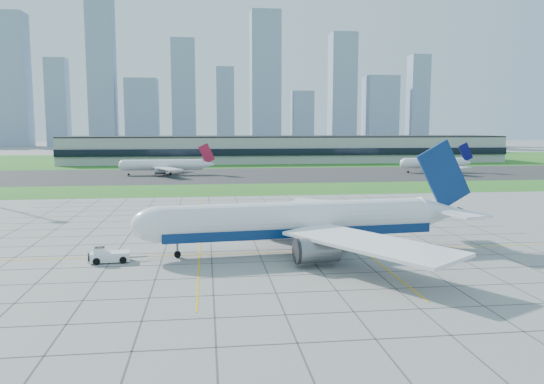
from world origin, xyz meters
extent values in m
plane|color=gray|center=(0.00, 0.00, 0.00)|extent=(1400.00, 1400.00, 0.00)
cube|color=#2E611B|center=(0.00, 90.00, 0.02)|extent=(700.00, 35.00, 0.04)
cube|color=#383838|center=(0.00, 145.00, 0.03)|extent=(700.00, 75.00, 0.04)
cube|color=#2E611B|center=(0.00, 255.00, 0.02)|extent=(700.00, 145.00, 0.04)
cube|color=#474744|center=(-40.00, 10.00, 0.01)|extent=(0.18, 130.00, 0.02)
cube|color=#474744|center=(-32.00, 10.00, 0.01)|extent=(0.18, 130.00, 0.02)
cube|color=#474744|center=(-24.00, 10.00, 0.01)|extent=(0.18, 130.00, 0.02)
cube|color=#474744|center=(-16.00, 10.00, 0.01)|extent=(0.18, 130.00, 0.02)
cube|color=#474744|center=(-8.00, 10.00, 0.01)|extent=(0.18, 130.00, 0.02)
cube|color=#474744|center=(0.00, 10.00, 0.01)|extent=(0.18, 130.00, 0.02)
cube|color=#474744|center=(8.00, 10.00, 0.01)|extent=(0.18, 130.00, 0.02)
cube|color=#474744|center=(16.00, 10.00, 0.01)|extent=(0.18, 130.00, 0.02)
cube|color=#474744|center=(24.00, 10.00, 0.01)|extent=(0.18, 130.00, 0.02)
cube|color=#474744|center=(32.00, 10.00, 0.01)|extent=(0.18, 130.00, 0.02)
cube|color=#474744|center=(40.00, 10.00, 0.01)|extent=(0.18, 130.00, 0.02)
cube|color=#474744|center=(48.00, 10.00, 0.01)|extent=(0.18, 130.00, 0.02)
cube|color=#474744|center=(0.00, -40.00, 0.01)|extent=(110.00, 0.18, 0.02)
cube|color=#474744|center=(0.00, -32.00, 0.01)|extent=(110.00, 0.18, 0.02)
cube|color=#474744|center=(0.00, -24.00, 0.01)|extent=(110.00, 0.18, 0.02)
cube|color=#474744|center=(0.00, -16.00, 0.01)|extent=(110.00, 0.18, 0.02)
cube|color=#474744|center=(0.00, -8.00, 0.01)|extent=(110.00, 0.18, 0.02)
cube|color=#474744|center=(0.00, 0.00, 0.01)|extent=(110.00, 0.18, 0.02)
cube|color=#474744|center=(0.00, 8.00, 0.01)|extent=(110.00, 0.18, 0.02)
cube|color=#474744|center=(0.00, 16.00, 0.01)|extent=(110.00, 0.18, 0.02)
cube|color=#474744|center=(0.00, 24.00, 0.01)|extent=(110.00, 0.18, 0.02)
cube|color=#474744|center=(0.00, 32.00, 0.01)|extent=(110.00, 0.18, 0.02)
cube|color=#474744|center=(0.00, 40.00, 0.01)|extent=(110.00, 0.18, 0.02)
cube|color=#474744|center=(0.00, 48.00, 0.01)|extent=(110.00, 0.18, 0.02)
cube|color=#474744|center=(0.00, 56.00, 0.01)|extent=(110.00, 0.18, 0.02)
cube|color=#474744|center=(0.00, 64.00, 0.01)|extent=(110.00, 0.18, 0.02)
cube|color=#EAAD0C|center=(0.00, -2.00, 0.02)|extent=(120.00, 0.25, 0.03)
cube|color=#EAAD0C|center=(-10.00, 20.00, 0.02)|extent=(0.25, 100.00, 0.03)
cube|color=#EAAD0C|center=(18.00, 20.00, 0.02)|extent=(0.25, 100.00, 0.03)
cube|color=#B7B7B2|center=(40.00, 230.00, 7.50)|extent=(260.00, 42.00, 15.00)
cube|color=black|center=(40.00, 208.50, 7.00)|extent=(260.00, 1.00, 4.00)
cube|color=black|center=(40.00, 230.00, 15.40)|extent=(260.00, 42.00, 0.80)
cube|color=#8CA0B8|center=(-213.00, 520.00, 71.00)|extent=(31.00, 27.90, 142.00)
cube|color=#8CA0B8|center=(-168.00, 520.00, 47.50)|extent=(22.00, 19.80, 95.00)
cube|color=#8CA0B8|center=(-120.00, 520.00, 80.00)|extent=(28.00, 25.20, 160.00)
cube|color=#8CA0B8|center=(-78.00, 520.00, 37.00)|extent=(35.00, 31.50, 74.00)
cube|color=#8CA0B8|center=(-32.00, 520.00, 59.00)|extent=(26.00, 23.40, 118.00)
cube|color=#8CA0B8|center=(14.00, 520.00, 44.00)|extent=(20.00, 18.00, 88.00)
cube|color=#8CA0B8|center=(60.00, 520.00, 75.00)|extent=(33.00, 29.70, 150.00)
cube|color=#8CA0B8|center=(103.00, 520.00, 31.00)|extent=(24.00, 21.60, 62.00)
cube|color=#8CA0B8|center=(150.00, 520.00, 64.00)|extent=(29.00, 26.10, 128.00)
cube|color=#8CA0B8|center=(196.00, 520.00, 40.00)|extent=(36.00, 32.40, 80.00)
cube|color=#8CA0B8|center=(242.00, 520.00, 52.50)|extent=(22.00, 19.80, 105.00)
cylinder|color=white|center=(6.93, -1.50, 5.62)|extent=(46.49, 10.47, 6.02)
cube|color=navy|center=(6.93, -1.50, 3.71)|extent=(46.45, 10.07, 1.60)
ellipsoid|color=white|center=(-16.02, -3.74, 5.62)|extent=(10.17, 6.92, 6.02)
cube|color=black|center=(-18.22, -3.96, 6.12)|extent=(2.51, 3.41, 0.60)
cone|color=white|center=(33.38, 1.08, 5.92)|extent=(8.54, 6.47, 5.72)
cube|color=navy|center=(33.88, 1.12, 12.63)|extent=(10.93, 1.56, 12.80)
cube|color=white|center=(11.36, 15.05, 4.61)|extent=(18.27, 29.47, 0.97)
cube|color=white|center=(14.48, -16.89, 4.61)|extent=(22.40, 28.65, 0.97)
cylinder|color=slate|center=(5.91, 8.97, 2.61)|extent=(6.86, 4.43, 3.81)
cylinder|color=slate|center=(7.95, -11.98, 2.61)|extent=(6.86, 4.43, 3.81)
cylinder|color=gray|center=(-13.53, -3.50, 1.30)|extent=(0.39, 0.39, 2.61)
cylinder|color=black|center=(-13.53, -3.50, 0.55)|extent=(1.15, 0.61, 1.10)
cylinder|color=black|center=(11.61, 2.18, 0.65)|extent=(1.41, 1.32, 1.30)
cylinder|color=black|center=(12.23, -4.21, 0.65)|extent=(1.41, 1.32, 1.30)
cube|color=white|center=(-23.90, -5.06, 0.89)|extent=(6.19, 3.34, 1.39)
cube|color=white|center=(-25.48, -5.21, 1.88)|extent=(1.99, 2.34, 1.09)
cube|color=black|center=(-25.48, -5.21, 2.08)|extent=(1.77, 2.13, 0.69)
cube|color=gray|center=(-19.66, -4.64, 0.59)|extent=(2.98, 0.47, 0.18)
cylinder|color=black|center=(-26.00, -3.97, 0.55)|extent=(1.13, 0.60, 1.09)
cylinder|color=black|center=(-25.75, -6.53, 0.55)|extent=(1.13, 0.60, 1.09)
cylinder|color=black|center=(-22.05, -3.58, 0.55)|extent=(1.13, 0.60, 1.09)
cylinder|color=black|center=(-21.80, -6.15, 0.55)|extent=(1.13, 0.60, 1.09)
imported|color=black|center=(-27.11, -5.44, 0.82)|extent=(0.60, 0.70, 1.63)
imported|color=black|center=(24.91, -8.31, 0.82)|extent=(1.01, 1.00, 1.64)
cylinder|color=white|center=(-27.28, 148.98, 4.50)|extent=(34.23, 4.80, 4.80)
cube|color=#AD1333|center=(-8.27, 148.98, 9.50)|extent=(7.46, 0.40, 9.15)
cube|color=white|center=(-24.91, 159.98, 3.70)|extent=(13.89, 20.66, 0.40)
cube|color=white|center=(-24.91, 137.98, 3.70)|extent=(13.89, 20.66, 0.40)
cylinder|color=black|center=(-24.43, 151.18, 0.50)|extent=(1.00, 1.00, 1.00)
cylinder|color=black|center=(-24.43, 146.78, 0.50)|extent=(1.00, 1.00, 1.00)
cylinder|color=white|center=(96.88, 145.97, 4.50)|extent=(27.86, 4.80, 4.80)
cube|color=#080A57|center=(112.35, 145.97, 9.50)|extent=(7.46, 0.40, 9.15)
cube|color=white|center=(98.81, 156.97, 3.70)|extent=(13.89, 20.66, 0.40)
cube|color=white|center=(98.81, 134.97, 3.70)|extent=(13.89, 20.66, 0.40)
cylinder|color=black|center=(99.20, 148.17, 0.50)|extent=(1.00, 1.00, 1.00)
cylinder|color=black|center=(99.20, 143.77, 0.50)|extent=(1.00, 1.00, 1.00)
camera|label=1|loc=(-8.70, -89.40, 21.25)|focal=35.00mm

